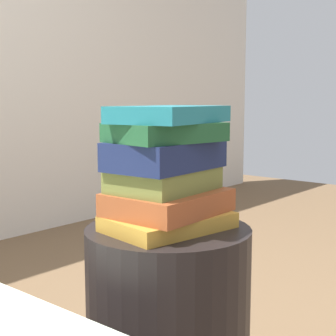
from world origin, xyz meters
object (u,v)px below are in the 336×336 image
Objects in this scene: book_ochre at (168,222)px; book_olive at (164,180)px; book_navy at (165,155)px; book_rust at (168,203)px; book_forest at (167,132)px; book_teal at (169,114)px.

book_ochre is 0.09m from book_olive.
book_olive is 0.05m from book_navy.
book_rust is 0.99× the size of book_navy.
book_ochre is 1.15× the size of book_olive.
book_ochre is 1.13× the size of book_forest.
book_ochre is at bearing -137.82° from book_rust.
book_forest is at bearing -162.51° from book_teal.
book_navy is 1.08× the size of book_forest.
book_ochre is at bearing -153.30° from book_teal.
book_ochre is at bearing -87.90° from book_forest.
book_forest is 0.04m from book_teal.
book_navy is (0.00, 0.01, 0.10)m from book_rust.
book_teal is (0.01, -0.01, 0.14)m from book_olive.
book_navy is 0.09m from book_teal.
book_olive is 0.84× the size of book_teal.
book_rust is at bearing 2.33° from book_forest.
book_olive is (0.01, 0.02, 0.09)m from book_ochre.
book_navy is at bearing 74.46° from book_rust.
book_teal is at bearing 35.77° from book_forest.
book_navy is (0.01, 0.02, 0.14)m from book_ochre.
book_rust is at bearing -155.61° from book_teal.
book_rust is 0.10m from book_navy.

